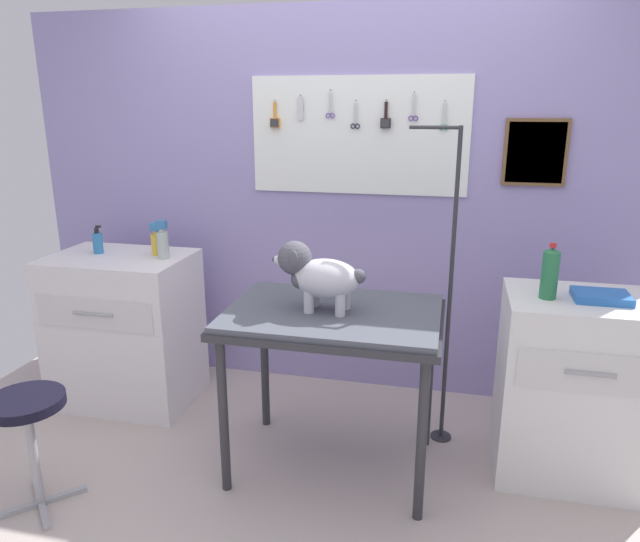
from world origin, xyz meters
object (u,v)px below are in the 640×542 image
(detangler_spray, at_px, (163,242))
(grooming_arm, at_px, (448,303))
(stool, at_px, (28,418))
(soda_bottle, at_px, (550,273))
(counter_left, at_px, (125,329))
(grooming_table, at_px, (333,326))
(cabinet_right, at_px, (573,387))
(dog, at_px, (317,274))

(detangler_spray, bearing_deg, grooming_arm, -1.32)
(stool, xyz_separation_m, soda_bottle, (2.18, 0.78, 0.58))
(counter_left, bearing_deg, detangler_spray, 1.90)
(stool, height_order, soda_bottle, soda_bottle)
(grooming_arm, relative_size, counter_left, 1.83)
(grooming_table, xyz_separation_m, soda_bottle, (0.96, 0.18, 0.27))
(cabinet_right, height_order, stool, cabinet_right)
(soda_bottle, bearing_deg, counter_left, 174.54)
(grooming_arm, relative_size, soda_bottle, 6.46)
(stool, distance_m, detangler_spray, 1.17)
(detangler_spray, bearing_deg, counter_left, -178.10)
(counter_left, height_order, cabinet_right, counter_left)
(dog, relative_size, counter_left, 0.49)
(grooming_table, distance_m, soda_bottle, 1.01)
(grooming_arm, distance_m, cabinet_right, 0.71)
(counter_left, height_order, stool, counter_left)
(counter_left, bearing_deg, grooming_arm, -0.83)
(cabinet_right, distance_m, soda_bottle, 0.60)
(grooming_arm, xyz_separation_m, soda_bottle, (0.44, -0.19, 0.25))
(grooming_table, relative_size, detangler_spray, 4.64)
(grooming_arm, bearing_deg, grooming_table, -143.87)
(stool, bearing_deg, detangler_spray, 81.51)
(grooming_table, xyz_separation_m, grooming_arm, (0.52, 0.38, 0.02))
(soda_bottle, bearing_deg, stool, -160.22)
(grooming_arm, xyz_separation_m, stool, (-1.74, -0.98, -0.33))
(grooming_table, distance_m, detangler_spray, 1.18)
(counter_left, relative_size, cabinet_right, 1.01)
(grooming_table, height_order, dog, dog)
(counter_left, relative_size, soda_bottle, 3.53)
(dog, height_order, stool, dog)
(grooming_arm, xyz_separation_m, counter_left, (-1.88, 0.03, -0.32))
(grooming_table, bearing_deg, stool, -153.85)
(dog, bearing_deg, detangler_spray, 156.92)
(cabinet_right, relative_size, soda_bottle, 3.51)
(dog, xyz_separation_m, stool, (-1.15, -0.59, -0.56))
(stool, bearing_deg, dog, 27.16)
(dog, bearing_deg, grooming_arm, 33.31)
(counter_left, distance_m, detangler_spray, 0.62)
(grooming_table, relative_size, dog, 2.27)
(grooming_arm, height_order, detangler_spray, grooming_arm)
(stool, bearing_deg, cabinet_right, 19.36)
(grooming_arm, distance_m, dog, 0.74)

